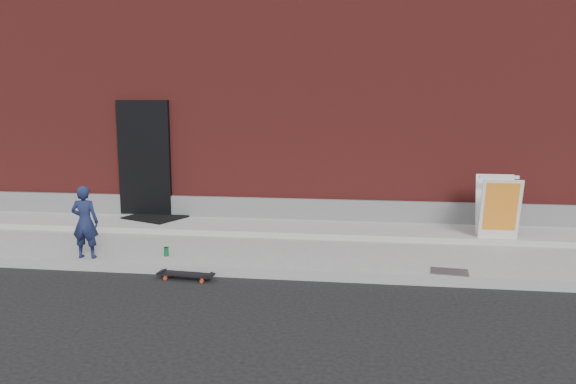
% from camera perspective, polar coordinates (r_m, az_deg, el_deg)
% --- Properties ---
extents(ground, '(80.00, 80.00, 0.00)m').
position_cam_1_polar(ground, '(8.16, -4.70, -8.71)').
color(ground, black).
rests_on(ground, ground).
extents(sidewalk, '(20.00, 3.00, 0.15)m').
position_cam_1_polar(sidewalk, '(9.55, -2.75, -5.54)').
color(sidewalk, gray).
rests_on(sidewalk, ground).
extents(apron, '(20.00, 1.20, 0.10)m').
position_cam_1_polar(apron, '(10.38, -1.84, -3.61)').
color(apron, gray).
rests_on(apron, sidewalk).
extents(building, '(20.00, 8.10, 5.00)m').
position_cam_1_polar(building, '(14.67, 1.17, 9.21)').
color(building, maroon).
rests_on(building, ground).
extents(child, '(0.42, 0.29, 1.11)m').
position_cam_1_polar(child, '(9.00, -19.93, -2.88)').
color(child, '#161D3F').
rests_on(child, sidewalk).
extents(skateboard, '(0.81, 0.28, 0.09)m').
position_cam_1_polar(skateboard, '(8.17, -10.34, -8.26)').
color(skateboard, '#B32B12').
rests_on(skateboard, ground).
extents(pizza_sign, '(0.64, 0.76, 1.04)m').
position_cam_1_polar(pizza_sign, '(9.95, 20.54, -1.40)').
color(pizza_sign, silver).
rests_on(pizza_sign, apron).
extents(soda_can, '(0.09, 0.09, 0.14)m').
position_cam_1_polar(soda_can, '(8.87, -12.26, -5.94)').
color(soda_can, '#187B43').
rests_on(soda_can, sidewalk).
extents(doormat, '(1.28, 1.18, 0.03)m').
position_cam_1_polar(doormat, '(11.26, -13.33, -2.50)').
color(doormat, black).
rests_on(doormat, apron).
extents(utility_plate, '(0.54, 0.38, 0.02)m').
position_cam_1_polar(utility_plate, '(8.21, 16.08, -7.79)').
color(utility_plate, '#595A5F').
rests_on(utility_plate, sidewalk).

